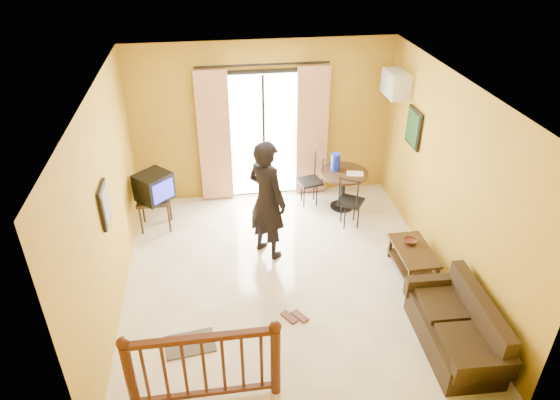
{
  "coord_description": "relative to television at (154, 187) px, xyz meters",
  "views": [
    {
      "loc": [
        -0.89,
        -5.53,
        4.64
      ],
      "look_at": [
        -0.04,
        0.2,
        1.19
      ],
      "focal_mm": 32.0,
      "sensor_mm": 36.0,
      "label": 1
    }
  ],
  "objects": [
    {
      "name": "ground",
      "position": [
        1.87,
        -1.62,
        -0.76
      ],
      "size": [
        5.0,
        5.0,
        0.0
      ],
      "primitive_type": "plane",
      "color": "beige",
      "rests_on": "ground"
    },
    {
      "name": "room_shell",
      "position": [
        1.87,
        -1.62,
        0.94
      ],
      "size": [
        5.0,
        5.0,
        5.0
      ],
      "color": "white",
      "rests_on": "ground"
    },
    {
      "name": "balcony_door",
      "position": [
        1.87,
        0.81,
        0.43
      ],
      "size": [
        2.25,
        0.14,
        2.46
      ],
      "color": "black",
      "rests_on": "ground"
    },
    {
      "name": "tv_table",
      "position": [
        -0.03,
        0.0,
        -0.3
      ],
      "size": [
        0.53,
        0.44,
        0.53
      ],
      "color": "black",
      "rests_on": "ground"
    },
    {
      "name": "television",
      "position": [
        0.0,
        0.0,
        0.0
      ],
      "size": [
        0.68,
        0.68,
        0.45
      ],
      "rotation": [
        0.0,
        0.0,
        0.76
      ],
      "color": "black",
      "rests_on": "tv_table"
    },
    {
      "name": "picture_left",
      "position": [
        -0.35,
        -1.82,
        0.79
      ],
      "size": [
        0.05,
        0.42,
        0.52
      ],
      "color": "black",
      "rests_on": "room_shell"
    },
    {
      "name": "dining_table",
      "position": [
        3.17,
        0.17,
        -0.21
      ],
      "size": [
        0.83,
        0.83,
        0.7
      ],
      "color": "black",
      "rests_on": "ground"
    },
    {
      "name": "water_jug",
      "position": [
        3.04,
        0.28,
        0.08
      ],
      "size": [
        0.16,
        0.16,
        0.3
      ],
      "primitive_type": "cylinder",
      "color": "#1527CA",
      "rests_on": "dining_table"
    },
    {
      "name": "serving_tray",
      "position": [
        3.33,
        0.07,
        -0.06
      ],
      "size": [
        0.31,
        0.24,
        0.02
      ],
      "primitive_type": "cube",
      "rotation": [
        0.0,
        0.0,
        -0.23
      ],
      "color": "white",
      "rests_on": "dining_table"
    },
    {
      "name": "dining_chairs",
      "position": [
        2.88,
        -0.02,
        -0.76
      ],
      "size": [
        1.05,
        1.29,
        0.95
      ],
      "color": "black",
      "rests_on": "ground"
    },
    {
      "name": "air_conditioner",
      "position": [
        3.96,
        0.33,
        1.39
      ],
      "size": [
        0.31,
        0.6,
        0.4
      ],
      "color": "white",
      "rests_on": "room_shell"
    },
    {
      "name": "botanical_print",
      "position": [
        4.08,
        -0.32,
        0.89
      ],
      "size": [
        0.05,
        0.5,
        0.6
      ],
      "color": "black",
      "rests_on": "room_shell"
    },
    {
      "name": "coffee_table",
      "position": [
        3.72,
        -1.74,
        -0.5
      ],
      "size": [
        0.49,
        0.89,
        0.39
      ],
      "color": "black",
      "rests_on": "ground"
    },
    {
      "name": "bowl",
      "position": [
        3.72,
        -1.58,
        -0.34
      ],
      "size": [
        0.26,
        0.26,
        0.06
      ],
      "primitive_type": "imported",
      "rotation": [
        0.0,
        0.0,
        -0.42
      ],
      "color": "#52281C",
      "rests_on": "coffee_table"
    },
    {
      "name": "sofa",
      "position": [
        3.71,
        -3.18,
        -0.49
      ],
      "size": [
        0.76,
        1.55,
        0.73
      ],
      "rotation": [
        0.0,
        0.0,
        -0.04
      ],
      "color": "black",
      "rests_on": "ground"
    },
    {
      "name": "standing_person",
      "position": [
        1.7,
        -0.96,
        0.17
      ],
      "size": [
        0.77,
        0.81,
        1.86
      ],
      "primitive_type": "imported",
      "rotation": [
        0.0,
        0.0,
        2.25
      ],
      "color": "black",
      "rests_on": "ground"
    },
    {
      "name": "stair_balustrade",
      "position": [
        0.72,
        -3.52,
        -0.2
      ],
      "size": [
        1.63,
        0.13,
        1.04
      ],
      "color": "#471E0F",
      "rests_on": "ground"
    },
    {
      "name": "doormat",
      "position": [
        0.52,
        -2.7,
        -0.75
      ],
      "size": [
        0.64,
        0.47,
        0.02
      ],
      "primitive_type": "cube",
      "rotation": [
        0.0,
        0.0,
        0.12
      ],
      "color": "#4E473F",
      "rests_on": "ground"
    },
    {
      "name": "sandals",
      "position": [
        1.87,
        -2.44,
        -0.75
      ],
      "size": [
        0.36,
        0.26,
        0.03
      ],
      "color": "#52281C",
      "rests_on": "ground"
    }
  ]
}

